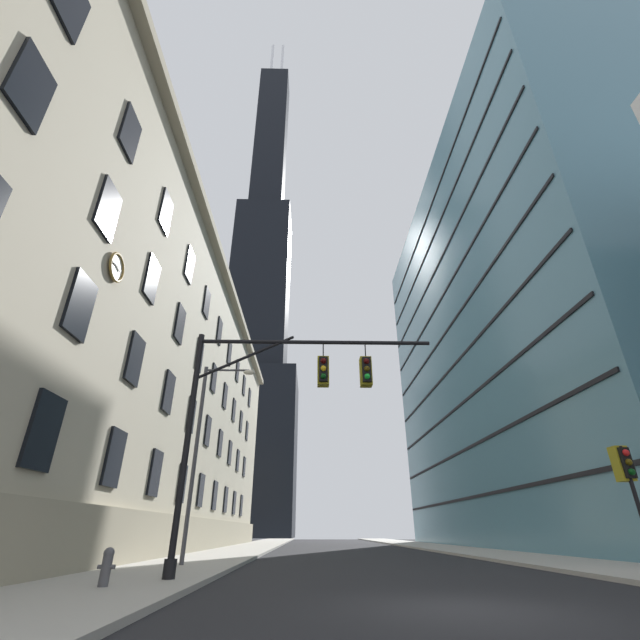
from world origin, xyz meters
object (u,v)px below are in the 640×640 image
(traffic_light_near_right, at_px, (626,470))
(street_lamppost, at_px, (205,439))
(traffic_signal_mast, at_px, (288,394))
(fire_hydrant, at_px, (107,565))

(traffic_light_near_right, xyz_separation_m, street_lamppost, (-14.51, 6.15, 2.07))
(traffic_signal_mast, xyz_separation_m, fire_hydrant, (-4.23, -1.83, -4.93))
(traffic_signal_mast, xyz_separation_m, traffic_light_near_right, (10.50, -0.53, -2.51))
(street_lamppost, height_order, fire_hydrant, street_lamppost)
(traffic_signal_mast, relative_size, traffic_light_near_right, 2.33)
(traffic_signal_mast, distance_m, street_lamppost, 6.92)
(traffic_light_near_right, bearing_deg, fire_hydrant, -174.96)
(traffic_signal_mast, height_order, street_lamppost, street_lamppost)
(traffic_signal_mast, bearing_deg, street_lamppost, 125.50)
(traffic_light_near_right, distance_m, street_lamppost, 15.89)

